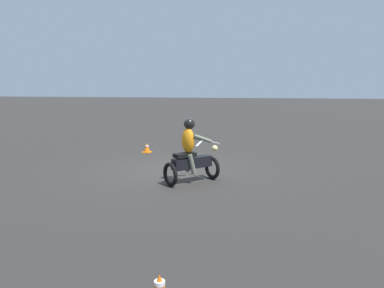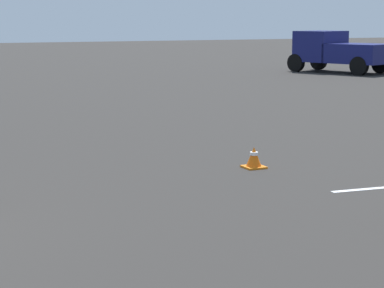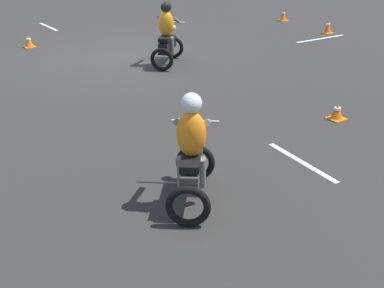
% 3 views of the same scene
% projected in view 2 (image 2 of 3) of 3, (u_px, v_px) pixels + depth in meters
% --- Properties ---
extents(pickup_truck, '(4.55, 3.30, 1.73)m').
position_uv_depth(pickup_truck, '(338.00, 50.00, 31.48)').
color(pickup_truck, black).
rests_on(pickup_truck, ground).
extents(traffic_cone_mid_left, '(0.32, 0.32, 0.33)m').
position_uv_depth(traffic_cone_mid_left, '(254.00, 158.00, 11.64)').
color(traffic_cone_mid_left, orange).
rests_on(traffic_cone_mid_left, ground).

